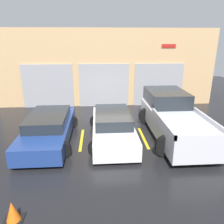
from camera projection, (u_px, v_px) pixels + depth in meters
ground_plane at (110, 122)px, 11.84m from camera, size 28.00×28.00×0.00m
shophouse_building at (107, 69)px, 14.17m from camera, size 14.15×0.68×4.90m
pickup_truck at (173, 117)px, 10.04m from camera, size 2.63×5.41×1.83m
sedan_white at (113, 126)px, 9.66m from camera, size 2.12×4.55×1.23m
sedan_side at (49, 128)px, 9.48m from camera, size 2.22×4.72×1.21m
parking_stripe_far_left at (17, 141)px, 9.55m from camera, size 0.12×2.20×0.01m
parking_stripe_left at (82, 140)px, 9.73m from camera, size 0.12×2.20×0.01m
parking_stripe_centre at (143, 138)px, 9.91m from camera, size 0.12×2.20×0.01m
parking_stripe_right at (203, 136)px, 10.10m from camera, size 0.12×2.20×0.01m
traffic_cone at (13, 212)px, 5.33m from camera, size 0.47×0.47×0.55m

